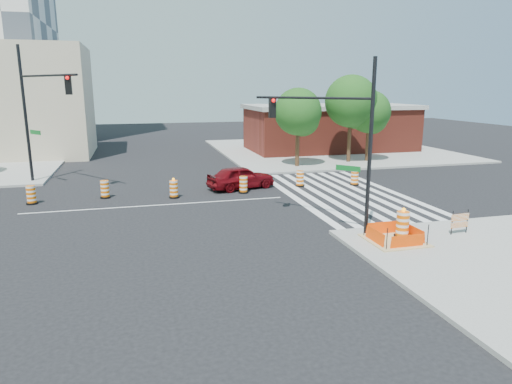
% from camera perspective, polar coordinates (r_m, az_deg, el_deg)
% --- Properties ---
extents(ground, '(120.00, 120.00, 0.00)m').
position_cam_1_polar(ground, '(25.46, -12.14, -1.62)').
color(ground, black).
rests_on(ground, ground).
extents(sidewalk_ne, '(22.00, 22.00, 0.15)m').
position_cam_1_polar(sidewalk_ne, '(47.10, 9.12, 5.21)').
color(sidewalk_ne, gray).
rests_on(sidewalk_ne, ground).
extents(crosswalk_east, '(6.75, 13.50, 0.01)m').
position_cam_1_polar(crosswalk_east, '(28.10, 10.73, -0.17)').
color(crosswalk_east, silver).
rests_on(crosswalk_east, ground).
extents(lane_centerline, '(14.00, 0.12, 0.01)m').
position_cam_1_polar(lane_centerline, '(25.46, -12.14, -1.61)').
color(lane_centerline, silver).
rests_on(lane_centerline, ground).
extents(excavation_pit, '(2.20, 2.20, 0.90)m').
position_cam_1_polar(excavation_pit, '(19.53, 16.91, -5.68)').
color(excavation_pit, tan).
rests_on(excavation_pit, ground).
extents(brick_storefront, '(16.50, 8.50, 4.60)m').
position_cam_1_polar(brick_storefront, '(46.86, 9.22, 7.93)').
color(brick_storefront, maroon).
rests_on(brick_storefront, ground).
extents(beige_midrise, '(14.00, 10.00, 10.00)m').
position_cam_1_polar(beige_midrise, '(47.95, -28.56, 9.88)').
color(beige_midrise, '#BFB092').
rests_on(beige_midrise, ground).
extents(red_coupe, '(4.61, 2.81, 1.47)m').
position_cam_1_polar(red_coupe, '(28.83, -1.90, 1.86)').
color(red_coupe, '#61080D').
rests_on(red_coupe, ground).
extents(signal_pole_se, '(3.90, 4.11, 7.33)m').
position_cam_1_polar(signal_pole_se, '(19.92, 9.97, 7.66)').
color(signal_pole_se, black).
rests_on(signal_pole_se, ground).
extents(signal_pole_nw, '(4.09, 5.43, 8.79)m').
position_cam_1_polar(signal_pole_nw, '(32.09, -25.62, 10.10)').
color(signal_pole_nw, black).
rests_on(signal_pole_nw, ground).
extents(pit_drum, '(0.65, 0.65, 1.29)m').
position_cam_1_polar(pit_drum, '(19.93, 17.84, -3.99)').
color(pit_drum, black).
rests_on(pit_drum, ground).
extents(barricade, '(0.89, 0.10, 1.05)m').
position_cam_1_polar(barricade, '(21.31, 24.13, -3.30)').
color(barricade, '#E96304').
rests_on(barricade, ground).
extents(tree_north_c, '(3.69, 3.69, 6.27)m').
position_cam_1_polar(tree_north_c, '(36.26, 5.32, 9.62)').
color(tree_north_c, '#382314').
rests_on(tree_north_c, ground).
extents(tree_north_d, '(4.31, 4.31, 7.32)m').
position_cam_1_polar(tree_north_d, '(39.07, 11.81, 10.68)').
color(tree_north_d, '#382314').
rests_on(tree_north_d, ground).
extents(tree_north_e, '(3.57, 3.57, 6.07)m').
position_cam_1_polar(tree_north_e, '(39.93, 13.97, 9.41)').
color(tree_north_e, '#382314').
rests_on(tree_north_e, ground).
extents(median_drum_1, '(0.60, 0.60, 1.02)m').
position_cam_1_polar(median_drum_1, '(27.89, -26.28, -0.40)').
color(median_drum_1, black).
rests_on(median_drum_1, ground).
extents(median_drum_2, '(0.60, 0.60, 1.02)m').
position_cam_1_polar(median_drum_2, '(27.81, -18.36, 0.25)').
color(median_drum_2, black).
rests_on(median_drum_2, ground).
extents(median_drum_3, '(0.60, 0.60, 1.18)m').
position_cam_1_polar(median_drum_3, '(26.85, -10.23, 0.29)').
color(median_drum_3, black).
rests_on(median_drum_3, ground).
extents(median_drum_4, '(0.60, 0.60, 1.02)m').
position_cam_1_polar(median_drum_4, '(27.66, -1.59, 0.85)').
color(median_drum_4, black).
rests_on(median_drum_4, ground).
extents(median_drum_5, '(0.60, 0.60, 1.02)m').
position_cam_1_polar(median_drum_5, '(29.65, 5.52, 1.61)').
color(median_drum_5, black).
rests_on(median_drum_5, ground).
extents(median_drum_6, '(0.60, 0.60, 1.02)m').
position_cam_1_polar(median_drum_6, '(30.57, 12.23, 1.72)').
color(median_drum_6, black).
rests_on(median_drum_6, ground).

